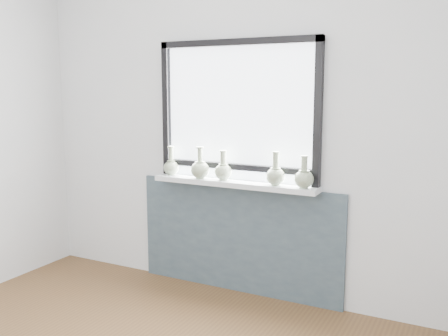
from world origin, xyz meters
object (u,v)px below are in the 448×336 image
at_px(vase_b, 200,169).
at_px(vase_c, 223,170).
at_px(vase_a, 171,166).
at_px(vase_d, 275,175).
at_px(windowsill, 234,183).
at_px(vase_e, 304,177).

xyz_separation_m(vase_b, vase_c, (0.19, 0.02, -0.00)).
height_order(vase_a, vase_d, vase_d).
xyz_separation_m(windowsill, vase_c, (-0.09, -0.01, 0.09)).
relative_size(vase_c, vase_e, 0.99).
relative_size(vase_a, vase_e, 1.01).
distance_m(windowsill, vase_e, 0.57).
xyz_separation_m(vase_b, vase_d, (0.62, 0.01, 0.00)).
relative_size(windowsill, vase_a, 5.66).
distance_m(vase_a, vase_d, 0.90).
bearing_deg(vase_d, windowsill, 176.63).
bearing_deg(vase_e, vase_c, 178.04).
height_order(vase_d, vase_e, vase_d).
relative_size(windowsill, vase_d, 5.40).
distance_m(vase_b, vase_d, 0.62).
relative_size(windowsill, vase_e, 5.74).
height_order(windowsill, vase_e, vase_e).
distance_m(vase_c, vase_e, 0.65).
xyz_separation_m(windowsill, vase_a, (-0.56, 0.00, 0.09)).
height_order(windowsill, vase_c, vase_c).
relative_size(vase_a, vase_c, 1.03).
bearing_deg(vase_b, vase_a, 173.92).
bearing_deg(vase_e, vase_d, 178.07).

